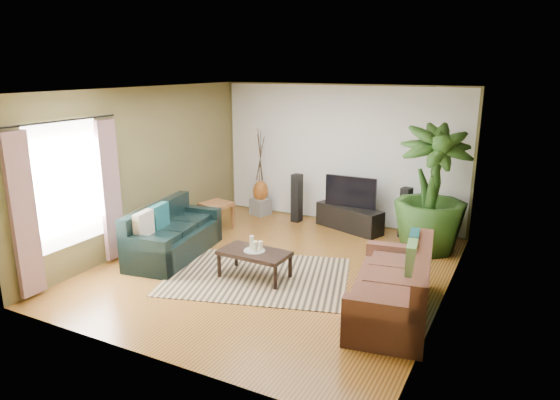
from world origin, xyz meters
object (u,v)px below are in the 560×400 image
Objects in this scene: potted_plant at (432,190)px; coffee_table at (255,264)px; speaker_right at (405,213)px; side_table at (217,216)px; sofa_left at (174,231)px; pedestal at (261,206)px; television at (351,192)px; sofa_right at (392,282)px; vase at (261,191)px; speaker_left at (297,198)px; tv_stand at (349,218)px.

coffee_table is at bearing -131.43° from potted_plant.
side_table is (-3.26, -1.25, -0.19)m from speaker_right.
coffee_table is at bearing -104.80° from sofa_left.
potted_plant reaches higher than pedestal.
television is (2.09, 2.61, 0.32)m from sofa_left.
sofa_right is 3.67× the size of side_table.
sofa_left is 1.87× the size of coffee_table.
side_table is at bearing -100.16° from vase.
pedestal is (-0.88, 0.08, -0.31)m from speaker_left.
side_table reaches higher than coffee_table.
television is at bearing 5.30° from speaker_left.
coffee_table is 2.35m from side_table.
speaker_left is at bearing -29.27° from sofa_left.
sofa_left is 2.70m from vase.
sofa_left reaches higher than coffee_table.
potted_plant is 6.16× the size of pedestal.
potted_plant reaches higher than tv_stand.
television reaches higher than speaker_left.
coffee_table is 2.94× the size of pedestal.
television reaches higher than side_table.
coffee_table is 3.19m from potted_plant.
pedestal is (-3.55, 0.56, -0.89)m from potted_plant.
sofa_left reaches higher than vase.
coffee_table is (-2.08, 0.18, -0.22)m from sofa_right.
tv_stand is at bearing 4.27° from speaker_left.
sofa_right is 4.01m from speaker_left.
sofa_right is at bearing -40.27° from vase.
vase is at bearing 119.78° from coffee_table.
sofa_right reaches higher than pedestal.
sofa_right is at bearing -61.64° from television.
speaker_right is 0.43× the size of potted_plant.
pedestal is 0.64× the size of side_table.
sofa_right is 3.06m from speaker_right.
television is at bearing -2.39° from pedestal.
vase reaches higher than tv_stand.
pedestal is at bearing -165.91° from speaker_right.
television is 1.84× the size of side_table.
vase is at bearing 171.08° from potted_plant.
speaker_left is at bearing 169.98° from potted_plant.
tv_stand is at bearing 163.74° from potted_plant.
speaker_left reaches higher than vase.
sofa_left is 5.48× the size of pedestal.
coffee_table is (1.61, -0.17, -0.22)m from sofa_left.
sofa_left is at bearing -105.26° from speaker_left.
tv_stand is 2.52m from side_table.
side_table is (-0.23, -1.28, 0.10)m from pedestal.
side_table is (-3.78, -0.73, -0.79)m from potted_plant.
side_table is (-1.11, -1.20, -0.21)m from speaker_left.
sofa_left is at bearing -124.80° from speaker_right.
television reaches higher than pedestal.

